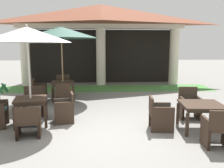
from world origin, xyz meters
TOP-DOWN VIEW (x-y plane):
  - ground_plane at (0.00, 0.00)m, footprint 60.00×60.00m
  - background_pavilion at (0.00, 7.44)m, footprint 9.40×3.05m
  - lawn_strip at (0.00, 6.12)m, footprint 11.20×1.95m
  - patio_table_near_foreground at (-1.99, 0.69)m, footprint 1.00×1.00m
  - patio_umbrella_near_foreground at (-1.99, 0.69)m, footprint 2.34×2.34m
  - patio_chair_near_foreground_north at (-2.17, 1.59)m, footprint 0.69×0.68m
  - patio_chair_near_foreground_south at (-1.81, -0.21)m, footprint 0.66×0.68m
  - patio_chair_near_foreground_east at (-1.09, 0.87)m, footprint 0.64×0.65m
  - patio_table_mid_left at (2.51, 0.01)m, footprint 1.12×1.12m
  - patio_chair_mid_left_south at (2.41, -1.04)m, footprint 0.59×0.55m
  - patio_chair_mid_left_north at (2.61, 1.07)m, footprint 0.63×0.63m
  - patio_chair_mid_left_west at (1.46, 0.11)m, footprint 0.63×0.62m
  - patio_table_mid_right at (-1.56, 3.70)m, footprint 0.99×0.99m
  - patio_umbrella_mid_right at (-1.56, 3.70)m, footprint 2.92×2.92m
  - patio_chair_mid_right_south at (-1.42, 2.77)m, footprint 0.61×0.61m
  - patio_chair_mid_right_north at (-1.70, 4.63)m, footprint 0.67×0.62m
  - patio_chair_mid_right_west at (-2.49, 3.56)m, footprint 0.60×0.67m
  - potted_palm_left_edge at (-3.31, 1.83)m, footprint 0.60×0.63m
  - terracotta_urn at (-1.56, 4.93)m, footprint 0.34×0.34m

SIDE VIEW (x-z plane):
  - ground_plane at x=0.00m, z-range 0.00..0.00m
  - lawn_strip at x=0.00m, z-range 0.00..0.01m
  - terracotta_urn at x=-1.56m, z-range -0.04..0.34m
  - potted_palm_left_edge at x=-3.31m, z-range -0.23..0.86m
  - patio_chair_near_foreground_south at x=-1.81m, z-range -0.02..0.77m
  - patio_chair_mid_right_south at x=-1.42m, z-range -0.04..0.80m
  - patio_chair_near_foreground_east at x=-1.09m, z-range -0.02..0.82m
  - patio_chair_mid_left_west at x=1.46m, z-range -0.03..0.84m
  - patio_chair_mid_left_south at x=2.41m, z-range -0.03..0.84m
  - patio_chair_mid_right_west at x=-2.49m, z-range -0.03..0.85m
  - patio_chair_mid_left_north at x=2.61m, z-range -0.05..0.87m
  - patio_chair_mid_right_north at x=-1.70m, z-range -0.03..0.85m
  - patio_chair_near_foreground_north at x=-2.17m, z-range -0.03..0.86m
  - patio_table_mid_left at x=2.51m, z-range 0.26..0.96m
  - patio_table_mid_right at x=-1.56m, z-range 0.26..1.01m
  - patio_table_near_foreground at x=-1.99m, z-range 0.26..1.01m
  - patio_umbrella_near_foreground at x=-1.99m, z-range 1.06..3.78m
  - patio_umbrella_mid_right at x=-1.56m, z-range 1.18..4.13m
  - background_pavilion at x=0.00m, z-range 1.22..5.57m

